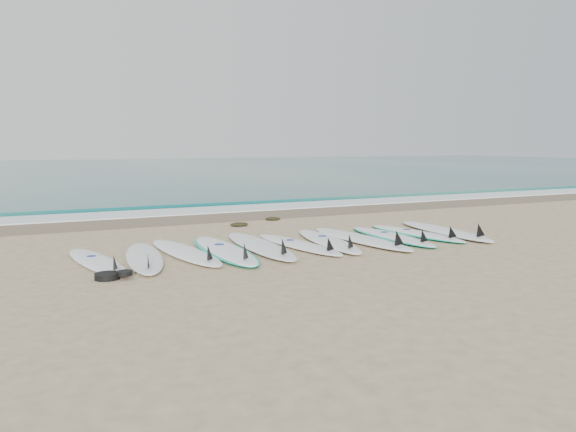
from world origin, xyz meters
name	(u,v)px	position (x,y,z in m)	size (l,w,h in m)	color
ground	(295,246)	(0.00, 0.00, 0.00)	(120.00, 120.00, 0.00)	tan
ocean	(82,170)	(0.00, 32.50, 0.01)	(120.00, 55.00, 0.03)	#1D605B
wet_sand_band	(216,218)	(0.00, 4.10, 0.01)	(120.00, 1.80, 0.01)	brown
foam_band	(199,211)	(0.00, 5.50, 0.02)	(120.00, 1.40, 0.04)	silver
wave_crest	(183,204)	(0.00, 7.00, 0.05)	(120.00, 1.00, 0.10)	#1D605B
surfboard_0	(97,261)	(-3.23, -0.12, 0.05)	(0.83, 2.37, 0.30)	white
surfboard_1	(144,257)	(-2.57, -0.15, 0.06)	(0.88, 2.56, 0.32)	silver
surfboard_2	(186,252)	(-1.90, -0.03, 0.06)	(0.79, 2.63, 0.33)	white
surfboard_3	(225,250)	(-1.29, -0.11, 0.05)	(0.78, 2.79, 0.35)	white
surfboard_4	(261,245)	(-0.64, -0.04, 0.06)	(0.75, 2.89, 0.37)	white
surfboard_5	(300,244)	(0.01, -0.18, 0.05)	(0.78, 2.47, 0.31)	white
surfboard_6	(329,241)	(0.61, -0.12, 0.06)	(0.94, 2.69, 0.34)	white
surfboard_7	(362,239)	(1.25, -0.20, 0.06)	(0.73, 2.86, 0.36)	white
surfboard_8	(393,236)	(1.94, -0.16, 0.05)	(0.67, 2.52, 0.32)	white
surfboard_9	(417,233)	(2.57, -0.05, 0.05)	(0.81, 2.49, 0.31)	white
surfboard_10	(446,231)	(3.22, -0.14, 0.06)	(0.86, 2.87, 0.36)	white
seaweed_near	(239,224)	(-0.01, 2.60, 0.04)	(0.40, 0.31, 0.08)	black
seaweed_far	(273,219)	(1.03, 3.15, 0.03)	(0.36, 0.28, 0.07)	black
leash_coil	(111,275)	(-3.19, -1.11, 0.05)	(0.46, 0.36, 0.11)	black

